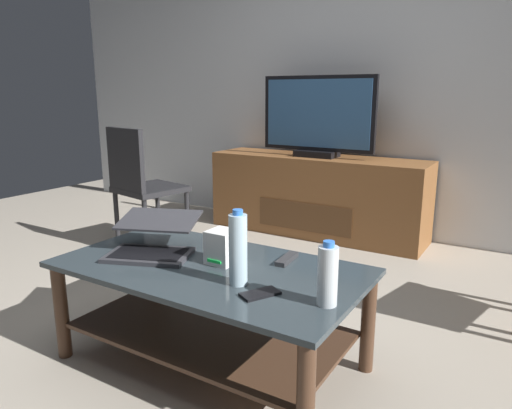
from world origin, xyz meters
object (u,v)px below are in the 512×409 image
at_px(coffee_table, 210,296).
at_px(router_box, 222,247).
at_px(side_chair, 141,182).
at_px(laptop, 153,240).
at_px(television, 318,118).
at_px(tv_remote, 287,259).
at_px(water_bottle_far, 238,249).
at_px(media_cabinet, 316,195).
at_px(water_bottle_near, 328,275).
at_px(cell_phone, 260,294).

height_order(coffee_table, router_box, router_box).
bearing_deg(side_chair, laptop, -43.00).
relative_size(coffee_table, television, 1.36).
height_order(television, tv_remote, television).
bearing_deg(water_bottle_far, media_cabinet, 106.77).
height_order(router_box, tv_remote, router_box).
xyz_separation_m(media_cabinet, tv_remote, (0.69, -1.82, 0.14)).
height_order(laptop, router_box, laptop).
relative_size(water_bottle_near, tv_remote, 1.41).
bearing_deg(tv_remote, laptop, -163.92).
relative_size(laptop, router_box, 3.32).
height_order(coffee_table, media_cabinet, media_cabinet).
distance_m(coffee_table, router_box, 0.22).
bearing_deg(water_bottle_near, router_box, 164.86).
bearing_deg(television, tv_remote, -69.19).
xyz_separation_m(water_bottle_far, tv_remote, (0.04, 0.31, -0.13)).
bearing_deg(television, water_bottle_far, -73.07).
distance_m(media_cabinet, laptop, 2.05).
height_order(television, water_bottle_far, television).
relative_size(media_cabinet, television, 1.89).
bearing_deg(water_bottle_far, television, 106.93).
distance_m(water_bottle_far, cell_phone, 0.19).
xyz_separation_m(laptop, water_bottle_near, (0.88, -0.09, 0.05)).
bearing_deg(laptop, media_cabinet, 93.45).
distance_m(router_box, water_bottle_far, 0.25).
distance_m(side_chair, water_bottle_near, 2.24).
distance_m(laptop, cell_phone, 0.66).
distance_m(side_chair, water_bottle_far, 1.94).
xyz_separation_m(side_chair, laptop, (1.08, -1.00, -0.00)).
bearing_deg(router_box, tv_remote, 35.49).
relative_size(coffee_table, router_box, 9.01).
bearing_deg(media_cabinet, water_bottle_near, -64.86).
xyz_separation_m(laptop, water_bottle_far, (0.52, -0.10, 0.08)).
bearing_deg(water_bottle_far, tv_remote, 82.53).
bearing_deg(coffee_table, router_box, 59.93).
xyz_separation_m(media_cabinet, water_bottle_near, (1.00, -2.13, 0.23)).
bearing_deg(television, cell_phone, -70.47).
height_order(side_chair, water_bottle_near, side_chair).
relative_size(laptop, water_bottle_near, 2.09).
relative_size(television, laptop, 2.00).
height_order(television, water_bottle_near, television).
relative_size(coffee_table, side_chair, 1.41).
bearing_deg(coffee_table, cell_phone, -23.33).
height_order(cell_phone, tv_remote, tv_remote).
bearing_deg(coffee_table, media_cabinet, 101.96).
bearing_deg(laptop, water_bottle_near, -5.67).
relative_size(coffee_table, media_cabinet, 0.72).
relative_size(television, cell_phone, 6.75).
relative_size(coffee_table, laptop, 2.72).
height_order(coffee_table, cell_phone, cell_phone).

